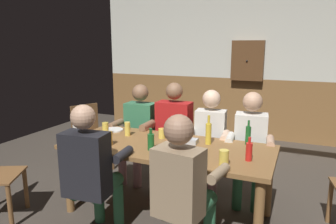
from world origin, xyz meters
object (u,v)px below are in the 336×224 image
Objects in this scene: plate_0 at (113,130)px; bottle_3 at (151,141)px; person_2 at (209,137)px; pint_glass_4 at (77,132)px; person_5 at (184,185)px; bottle_2 at (208,133)px; pint_glass_0 at (105,129)px; wall_dart_cabinet at (248,61)px; pint_glass_1 at (162,133)px; chair_empty_far_end at (90,135)px; pint_glass_2 at (127,129)px; pint_glass_5 at (108,138)px; bottle_0 at (248,135)px; person_4 at (91,168)px; dining_table at (167,154)px; bottle_1 at (249,151)px; person_3 at (250,142)px; condiment_caddy at (191,141)px; person_0 at (139,128)px; table_candle at (165,130)px; person_1 at (172,130)px.

bottle_3 is (0.70, -0.44, 0.08)m from plate_0.
person_2 is 1.46m from pint_glass_4.
person_2 is 0.97× the size of person_5.
bottle_2 is 2.00× the size of pint_glass_0.
pint_glass_1 is at bearing -97.90° from wall_dart_cabinet.
bottle_2 is 1.12m from pint_glass_0.
pint_glass_0 is at bearing 73.41° from chair_empty_far_end.
pint_glass_2 is 0.36m from pint_glass_5.
bottle_0 reaches higher than bottle_3.
person_4 is 1.01× the size of person_5.
bottle_1 reaches higher than dining_table.
bottle_0 is 1.18× the size of bottle_1.
pint_glass_5 is at bearing -154.80° from bottle_2.
bottle_3 is 1.44× the size of pint_glass_0.
pint_glass_0 is 0.24m from pint_glass_2.
person_4 is at bearing -155.44° from bottle_1.
person_3 is 11.35× the size of pint_glass_1.
bottle_1 reaches higher than pint_glass_4.
person_4 reaches higher than person_5.
pint_glass_0 is (-0.94, -0.10, 0.05)m from condiment_caddy.
person_2 is (0.92, -0.01, -0.01)m from person_0.
person_0 is 0.44m from plate_0.
person_5 is at bearing -74.16° from condiment_caddy.
person_3 is 4.92× the size of bottle_0.
person_4 reaches higher than chair_empty_far_end.
bottle_3 reaches higher than condiment_caddy.
person_0 is at bearing 149.00° from table_candle.
bottle_3 is 1.99× the size of pint_glass_1.
plate_0 is 0.54m from pint_glass_5.
bottle_1 is at bearing -22.30° from condiment_caddy.
person_3 reaches higher than pint_glass_0.
pint_glass_2 is (-0.53, 0.14, 0.17)m from dining_table.
person_1 is at bearing 71.06° from pint_glass_5.
person_3 is 0.73m from condiment_caddy.
person_4 is 0.47m from pint_glass_5.
person_5 is (0.84, 0.00, 0.00)m from person_4.
person_2 is (0.24, 0.66, 0.02)m from dining_table.
bottle_0 is at bearing 35.83° from person_4.
person_5 is 1.06m from pint_glass_5.
person_0 is (-0.69, 0.67, 0.03)m from dining_table.
person_4 reaches higher than condiment_caddy.
plate_0 is (-1.21, 0.91, 0.06)m from person_5.
bottle_3 reaches higher than dining_table.
person_0 is at bearing 74.43° from pint_glass_4.
dining_table is at bearing -17.46° from plate_0.
bottle_0 is 1.74m from pint_glass_4.
person_2 is at bearing 146.46° from bottle_0.
person_3 reaches higher than pint_glass_2.
chair_empty_far_end is at bearing 152.64° from person_5.
person_1 is at bearing 142.95° from bottle_1.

